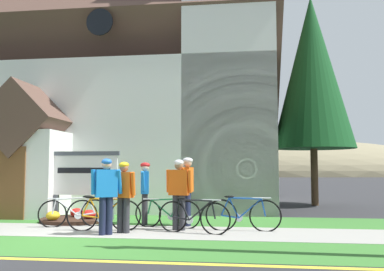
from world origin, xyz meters
name	(u,v)px	position (x,y,z in m)	size (l,w,h in m)	color
ground	(113,218)	(0.00, 4.00, 0.00)	(140.00, 140.00, 0.00)	#2B2B2D
sidewalk_slab	(47,230)	(-0.83, 1.51, 0.01)	(32.00, 2.00, 0.01)	#99968E
church_lawn	(82,219)	(-0.83, 3.69, 0.00)	(24.00, 2.35, 0.01)	#38722D
church_building	(142,90)	(-0.39, 8.71, 4.74)	(11.93, 10.21, 12.96)	white
church_sign	(84,175)	(-0.77, 3.64, 1.27)	(2.11, 0.14, 1.96)	#474C56
flower_bed	(75,219)	(-0.78, 3.08, 0.08)	(1.92, 1.92, 0.34)	#382319
bicycle_green	(168,213)	(1.97, 2.22, 0.36)	(1.71, 0.32, 0.79)	black
bicycle_white	(103,214)	(0.57, 1.54, 0.38)	(1.75, 0.28, 0.83)	black
bicycle_black	(193,216)	(2.71, 1.43, 0.38)	(1.71, 0.51, 0.82)	black
bicycle_silver	(243,214)	(3.83, 1.91, 0.39)	(1.78, 0.10, 0.84)	black
bicycle_yellow	(74,212)	(-0.39, 2.09, 0.36)	(1.62, 0.66, 0.80)	black
cyclist_in_red_jersey	(145,188)	(1.26, 2.77, 0.94)	(0.30, 0.78, 1.62)	#2D2D33
cyclist_in_green_jersey	(179,189)	(2.32, 1.82, 0.98)	(0.64, 0.33, 1.67)	#2D2D33
cyclist_in_orange_jersey	(188,185)	(2.42, 2.58, 1.03)	(0.30, 0.77, 1.74)	#191E38
cyclist_in_yellow_jersey	(124,192)	(1.14, 1.24, 0.94)	(0.59, 0.41, 1.61)	#2D2D33
cyclist_in_blue_jersey	(106,190)	(0.84, 0.91, 0.99)	(0.62, 0.44, 1.68)	#191E38
roadside_conifer	(312,72)	(6.61, 9.22, 5.41)	(3.29, 3.29, 8.58)	#4C3823
distant_hill	(217,175)	(-2.44, 82.99, 0.00)	(106.71, 37.35, 16.40)	#847A5B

